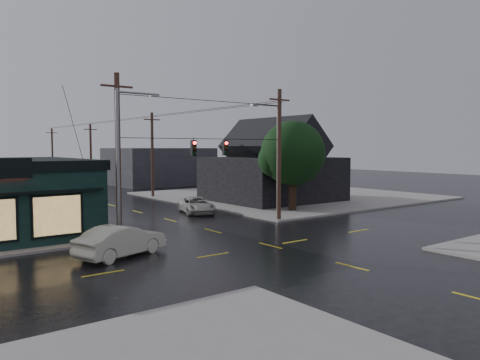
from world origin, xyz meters
TOP-DOWN VIEW (x-y plane):
  - ground_plane at (0.00, 0.00)m, footprint 160.00×160.00m
  - sidewalk_ne at (20.00, 20.00)m, footprint 28.00×28.00m
  - ne_building at (15.00, 17.00)m, footprint 12.60×11.60m
  - corner_tree at (11.02, 9.72)m, footprint 5.75×5.75m
  - utility_pole_nw at (-6.50, 6.50)m, footprint 2.00×0.32m
  - utility_pole_ne at (6.50, 6.50)m, footprint 2.00×0.32m
  - utility_pole_far_a at (6.50, 28.00)m, footprint 2.00×0.32m
  - utility_pole_far_b at (6.50, 48.00)m, footprint 2.00×0.32m
  - utility_pole_far_c at (6.50, 68.00)m, footprint 2.00×0.32m
  - span_signal_assembly at (0.10, 6.50)m, footprint 13.00×0.48m
  - streetlight_nw at (-6.80, 5.80)m, footprint 5.40×0.30m
  - streetlight_ne at (7.00, 7.20)m, footprint 5.40×0.30m
  - bg_building_east at (16.00, 45.00)m, footprint 14.00×12.00m
  - sedan_cream at (-8.02, 2.63)m, footprint 5.37×3.38m
  - suv_silver at (3.67, 14.02)m, footprint 3.71×5.52m

SIDE VIEW (x-z plane):
  - ground_plane at x=0.00m, z-range 0.00..0.00m
  - utility_pole_nw at x=-6.50m, z-range -5.08..5.08m
  - utility_pole_ne at x=6.50m, z-range -5.08..5.08m
  - utility_pole_far_a at x=6.50m, z-range -4.83..4.83m
  - utility_pole_far_b at x=6.50m, z-range -4.58..4.58m
  - utility_pole_far_c at x=6.50m, z-range -4.58..4.58m
  - streetlight_nw at x=-6.80m, z-range -4.58..4.58m
  - streetlight_ne at x=7.00m, z-range -4.58..4.58m
  - sidewalk_ne at x=20.00m, z-range 0.00..0.15m
  - suv_silver at x=3.67m, z-range 0.00..1.41m
  - sedan_cream at x=-8.02m, z-range 0.00..1.67m
  - bg_building_east at x=16.00m, z-range 0.00..5.60m
  - ne_building at x=15.00m, z-range 0.09..8.85m
  - corner_tree at x=11.02m, z-range 1.21..9.14m
  - span_signal_assembly at x=0.10m, z-range 5.08..6.31m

